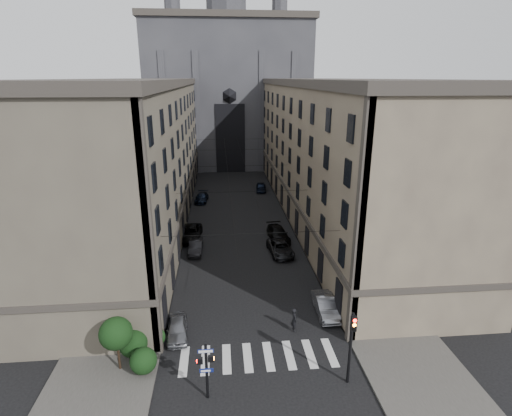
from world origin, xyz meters
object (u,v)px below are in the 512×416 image
object	(u,v)px
gothic_tower	(228,83)
car_right_midnear	(280,248)
car_right_near	(326,306)
car_right_midfar	(278,234)
car_left_midfar	(190,233)
pedestrian	(294,320)
pedestrian_signal_left	(206,367)
car_left_near	(177,328)
traffic_light_right	(351,340)
car_left_far	(202,198)
car_left_midnear	(196,247)
car_right_far	(261,187)

from	to	relation	value
gothic_tower	car_right_midnear	world-z (taller)	gothic_tower
car_right_near	car_right_midfar	distance (m)	16.51
car_left_midfar	pedestrian	bearing A→B (deg)	-62.20
car_left_midfar	car_right_midfar	size ratio (longest dim) A/B	1.08
pedestrian_signal_left	car_left_near	world-z (taller)	pedestrian_signal_left
traffic_light_right	car_right_midnear	distance (m)	20.48
pedestrian_signal_left	pedestrian	size ratio (longest dim) A/B	2.04
car_left_far	car_right_midfar	size ratio (longest dim) A/B	0.87
car_left_far	car_right_midfar	distance (m)	19.53
car_right_midnear	car_right_near	bearing A→B (deg)	-85.68
car_left_far	car_right_near	world-z (taller)	car_right_near
pedestrian	pedestrian_signal_left	bearing A→B (deg)	126.88
pedestrian_signal_left	car_right_midfar	xyz separation A→B (m)	(8.07, 24.90, -1.55)
gothic_tower	car_left_midnear	size ratio (longest dim) A/B	13.80
pedestrian_signal_left	car_left_near	distance (m)	7.14
car_left_near	car_left_midnear	distance (m)	15.50
car_left_near	pedestrian	distance (m)	9.08
car_right_midnear	car_right_midfar	size ratio (longest dim) A/B	0.98
car_right_midnear	car_right_far	bearing A→B (deg)	83.77
car_right_midnear	car_right_midfar	bearing A→B (deg)	80.17
car_left_near	car_right_far	world-z (taller)	car_right_far
car_left_far	car_right_midnear	distance (m)	23.10
car_left_midnear	car_left_midfar	bearing A→B (deg)	103.10
traffic_light_right	car_left_midnear	world-z (taller)	traffic_light_right
car_left_midnear	pedestrian	bearing A→B (deg)	-60.66
traffic_light_right	car_left_far	xyz separation A→B (m)	(-11.00, 41.27, -2.62)
car_left_near	car_right_midnear	world-z (taller)	car_right_midnear
gothic_tower	car_right_near	world-z (taller)	gothic_tower
car_left_midnear	car_right_midnear	size ratio (longest dim) A/B	0.81
gothic_tower	pedestrian_signal_left	xyz separation A→B (m)	(-3.51, -73.46, -15.48)
car_right_midfar	car_right_far	distance (m)	22.13
car_right_far	pedestrian	xyz separation A→B (m)	(-1.66, -40.66, 0.26)
pedestrian_signal_left	car_right_midnear	bearing A→B (deg)	69.55
pedestrian	car_left_near	bearing A→B (deg)	82.22
gothic_tower	car_right_midfar	xyz separation A→B (m)	(4.56, -48.56, -17.03)
car_left_near	car_right_near	bearing A→B (deg)	4.60
traffic_light_right	car_left_midfar	xyz separation A→B (m)	(-11.80, 25.64, -2.49)
car_right_far	pedestrian	world-z (taller)	pedestrian
traffic_light_right	pedestrian	xyz separation A→B (m)	(-2.48, 5.95, -2.31)
pedestrian_signal_left	car_right_far	world-z (taller)	pedestrian_signal_left
car_left_far	car_right_midnear	size ratio (longest dim) A/B	0.89
gothic_tower	car_right_far	distance (m)	31.83
pedestrian_signal_left	car_right_midfar	size ratio (longest dim) A/B	0.76
car_left_far	car_right_midnear	bearing A→B (deg)	-60.15
car_left_far	car_right_midfar	xyz separation A→B (m)	(9.96, -16.80, 0.10)
car_right_near	gothic_tower	bearing A→B (deg)	95.99
car_left_midnear	car_right_midfar	world-z (taller)	car_right_midfar
car_left_near	gothic_tower	bearing A→B (deg)	80.35
gothic_tower	car_right_midfar	distance (m)	51.66
car_left_midnear	car_left_far	size ratio (longest dim) A/B	0.91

